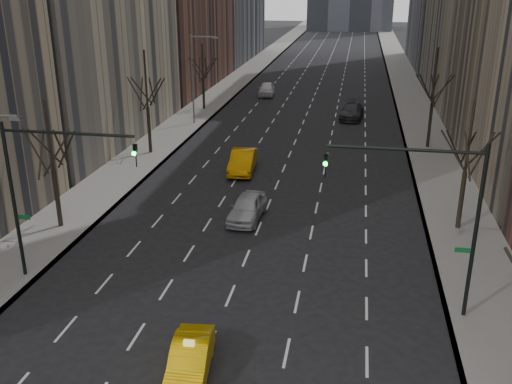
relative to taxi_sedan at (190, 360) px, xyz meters
The scene contains 15 objects.
sidewalk_left 65.16m from the taxi_sedan, 100.62° to the left, with size 4.50×320.00×0.15m, color slate.
sidewalk_right 65.25m from the taxi_sedan, 78.97° to the left, with size 4.50×320.00×0.15m, color slate.
tree_lw_b 17.11m from the taxi_sedan, 134.33° to the left, with size 3.36×3.50×7.82m.
tree_lw_c 30.59m from the taxi_sedan, 112.76° to the left, with size 3.36×3.50×8.74m.
tree_lw_d 47.61m from the taxi_sedan, 104.33° to the left, with size 3.36×3.50×7.36m.
tree_rw_b 20.40m from the taxi_sedan, 52.66° to the left, with size 3.36×3.50×7.82m.
tree_rw_c 36.33m from the taxi_sedan, 70.23° to the left, with size 3.36×3.50×8.74m.
traffic_mast_left 11.76m from the taxi_sedan, 145.76° to the left, with size 6.69×0.39×8.00m.
traffic_mast_right 12.12m from the taxi_sedan, 32.87° to the left, with size 6.69×0.39×8.00m.
streetlight_far 40.76m from the taxi_sedan, 105.19° to the left, with size 2.83×0.22×9.00m.
taxi_sedan is the anchor object (origin of this frame).
silver_sedan_ahead 15.41m from the taxi_sedan, 92.72° to the left, with size 1.87×4.64×1.58m, color #ADB0B6.
far_taxi 24.82m from the taxi_sedan, 96.64° to the left, with size 1.80×5.18×1.71m, color orange.
far_suv_grey 44.91m from the taxi_sedan, 83.31° to the left, with size 2.32×5.70×1.65m, color #2A2B2F.
far_car_white 56.07m from the taxi_sedan, 96.07° to the left, with size 1.98×4.93×1.68m, color silver.
Camera 1 is at (5.44, -11.46, 14.43)m, focal length 40.00 mm.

